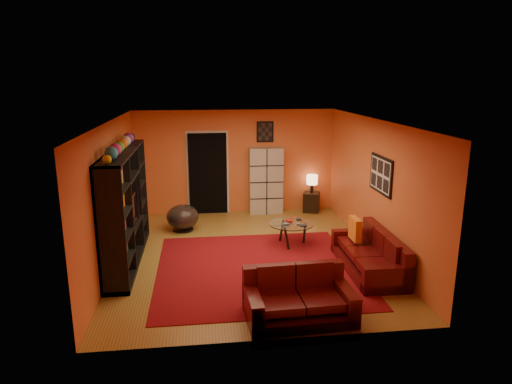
{
  "coord_description": "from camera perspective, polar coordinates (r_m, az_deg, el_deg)",
  "views": [
    {
      "loc": [
        -0.87,
        -8.31,
        3.37
      ],
      "look_at": [
        0.17,
        0.1,
        1.24
      ],
      "focal_mm": 32.0,
      "sensor_mm": 36.0,
      "label": 1
    }
  ],
  "objects": [
    {
      "name": "wall_front",
      "position": [
        5.76,
        2.15,
        -6.94
      ],
      "size": [
        6.0,
        0.0,
        6.0
      ],
      "primitive_type": "plane",
      "rotation": [
        -1.57,
        0.0,
        0.0
      ],
      "color": "#DB6230",
      "rests_on": "floor"
    },
    {
      "name": "coffee_table",
      "position": [
        9.4,
        4.41,
        -4.19
      ],
      "size": [
        0.92,
        0.92,
        0.46
      ],
      "rotation": [
        0.0,
        0.0,
        0.03
      ],
      "color": "silver",
      "rests_on": "floor"
    },
    {
      "name": "loveseat",
      "position": [
        6.78,
        5.23,
        -13.0
      ],
      "size": [
        1.56,
        0.98,
        0.85
      ],
      "rotation": [
        0.0,
        0.0,
        1.61
      ],
      "color": "#43090B",
      "rests_on": "rug"
    },
    {
      "name": "storage_cabinet",
      "position": [
        11.51,
        1.23,
        1.42
      ],
      "size": [
        0.84,
        0.37,
        1.67
      ],
      "primitive_type": "cube",
      "rotation": [
        0.0,
        0.0,
        -0.0
      ],
      "color": "#B6AFA8",
      "rests_on": "floor"
    },
    {
      "name": "wall_art_right",
      "position": [
        8.86,
        15.36,
        2.1
      ],
      "size": [
        0.03,
        1.0,
        0.7
      ],
      "primitive_type": "cube",
      "color": "black",
      "rests_on": "wall_right"
    },
    {
      "name": "rug",
      "position": [
        8.38,
        0.22,
        -9.55
      ],
      "size": [
        3.6,
        3.6,
        0.01
      ],
      "primitive_type": "cube",
      "color": "#620B12",
      "rests_on": "floor"
    },
    {
      "name": "sofa",
      "position": [
        8.48,
        14.37,
        -7.64
      ],
      "size": [
        0.85,
        2.01,
        0.85
      ],
      "rotation": [
        0.0,
        0.0,
        -0.02
      ],
      "color": "#43090B",
      "rests_on": "rug"
    },
    {
      "name": "wall_art_back",
      "position": [
        11.48,
        1.14,
        7.54
      ],
      "size": [
        0.42,
        0.03,
        0.52
      ],
      "primitive_type": "cube",
      "color": "black",
      "rests_on": "wall_back"
    },
    {
      "name": "throw_pillow",
      "position": [
        8.71,
        12.28,
        -4.53
      ],
      "size": [
        0.12,
        0.42,
        0.42
      ],
      "primitive_type": "cube",
      "color": "orange",
      "rests_on": "sofa"
    },
    {
      "name": "entertainment_unit",
      "position": [
        8.74,
        -16.02,
        -1.82
      ],
      "size": [
        0.45,
        3.0,
        2.1
      ],
      "primitive_type": "cube",
      "color": "black",
      "rests_on": "floor"
    },
    {
      "name": "wall_back",
      "position": [
        11.53,
        -2.59,
        3.79
      ],
      "size": [
        6.0,
        0.0,
        6.0
      ],
      "primitive_type": "plane",
      "rotation": [
        1.57,
        0.0,
        0.0
      ],
      "color": "#DB6230",
      "rests_on": "floor"
    },
    {
      "name": "wall_left",
      "position": [
        8.71,
        -17.59,
        -0.28
      ],
      "size": [
        0.0,
        6.0,
        6.0
      ],
      "primitive_type": "plane",
      "rotation": [
        1.57,
        0.0,
        1.57
      ],
      "color": "#DB6230",
      "rests_on": "floor"
    },
    {
      "name": "wall_right",
      "position": [
        9.2,
        14.66,
        0.67
      ],
      "size": [
        0.0,
        6.0,
        6.0
      ],
      "primitive_type": "plane",
      "rotation": [
        1.57,
        0.0,
        -1.57
      ],
      "color": "#DB6230",
      "rests_on": "floor"
    },
    {
      "name": "floor",
      "position": [
        9.01,
        -0.98,
        -7.84
      ],
      "size": [
        6.0,
        6.0,
        0.0
      ],
      "primitive_type": "plane",
      "color": "olive",
      "rests_on": "ground"
    },
    {
      "name": "tv",
      "position": [
        8.67,
        -15.75,
        -2.23
      ],
      "size": [
        1.0,
        0.13,
        0.58
      ],
      "primitive_type": "imported",
      "rotation": [
        0.0,
        0.0,
        1.57
      ],
      "color": "black",
      "rests_on": "entertainment_unit"
    },
    {
      "name": "table_lamp",
      "position": [
        11.69,
        7.02,
        1.46
      ],
      "size": [
        0.28,
        0.28,
        0.46
      ],
      "color": "black",
      "rests_on": "side_table"
    },
    {
      "name": "bowl_chair",
      "position": [
        10.41,
        -9.16,
        -3.1
      ],
      "size": [
        0.73,
        0.73,
        0.59
      ],
      "color": "black",
      "rests_on": "floor"
    },
    {
      "name": "side_table",
      "position": [
        11.83,
        6.94,
        -1.26
      ],
      "size": [
        0.51,
        0.51,
        0.5
      ],
      "primitive_type": "cube",
      "rotation": [
        0.0,
        0.0,
        -0.33
      ],
      "color": "black",
      "rests_on": "floor"
    },
    {
      "name": "ceiling",
      "position": [
        8.39,
        -1.06,
        8.87
      ],
      "size": [
        6.0,
        6.0,
        0.0
      ],
      "primitive_type": "plane",
      "rotation": [
        3.14,
        0.0,
        0.0
      ],
      "color": "white",
      "rests_on": "wall_back"
    },
    {
      "name": "doorway",
      "position": [
        11.51,
        -6.04,
        2.29
      ],
      "size": [
        0.95,
        0.1,
        2.04
      ],
      "primitive_type": "cube",
      "color": "black",
      "rests_on": "floor"
    }
  ]
}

